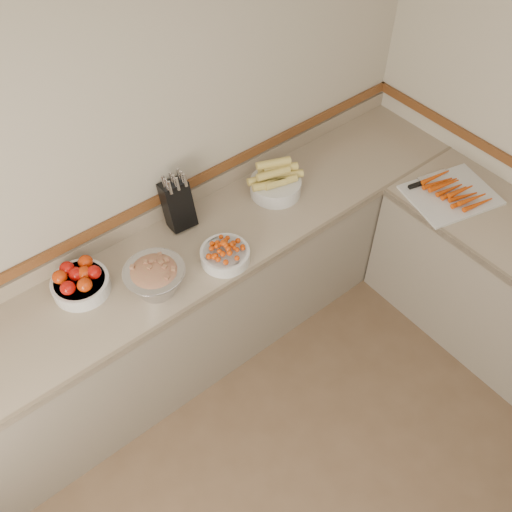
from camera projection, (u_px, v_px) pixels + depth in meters
back_wall at (125, 176)px, 2.95m from camera, size 4.00×0.00×4.00m
counter_back at (177, 312)px, 3.42m from camera, size 4.00×0.65×1.08m
knife_block at (177, 204)px, 3.18m from camera, size 0.16×0.19×0.36m
tomato_bowl at (80, 282)px, 2.91m from camera, size 0.30×0.30×0.15m
cherry_tomato_bowl at (225, 254)px, 3.06m from camera, size 0.27×0.27×0.15m
corn_bowl at (275, 183)px, 3.40m from camera, size 0.34×0.31×0.23m
rhubarb_bowl at (155, 278)px, 2.89m from camera, size 0.32×0.32×0.18m
cutting_board at (451, 193)px, 3.42m from camera, size 0.59×0.51×0.07m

